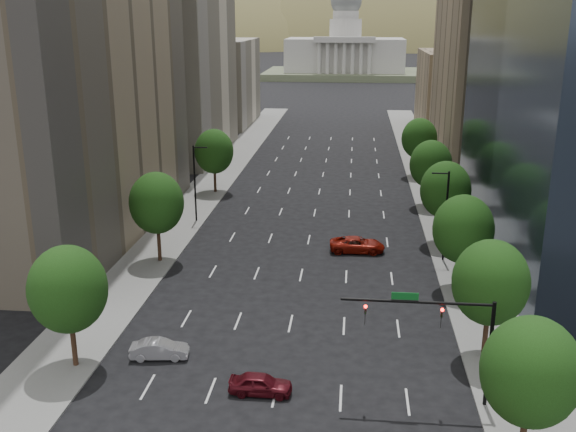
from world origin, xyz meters
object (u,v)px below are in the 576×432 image
(car_silver, at_px, (159,349))
(car_maroon, at_px, (260,384))
(car_red_far, at_px, (357,245))
(traffic_signal, at_px, (449,328))
(capitol, at_px, (345,55))

(car_silver, bearing_deg, car_maroon, -123.54)
(car_silver, relative_size, car_red_far, 0.73)
(car_maroon, xyz_separation_m, car_silver, (-7.69, 3.75, -0.02))
(car_maroon, relative_size, car_red_far, 0.73)
(traffic_signal, bearing_deg, capitol, 92.74)
(capitol, bearing_deg, car_silver, -92.29)
(capitol, bearing_deg, car_red_far, -88.47)
(capitol, height_order, car_maroon, capitol)
(car_maroon, relative_size, car_silver, 1.00)
(traffic_signal, relative_size, car_red_far, 1.64)
(traffic_signal, height_order, capitol, capitol)
(traffic_signal, relative_size, car_silver, 2.25)
(car_maroon, bearing_deg, capitol, 0.55)
(car_silver, bearing_deg, car_red_far, -38.44)
(capitol, relative_size, car_silver, 14.79)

